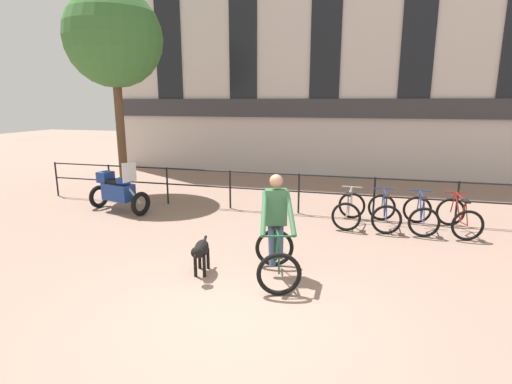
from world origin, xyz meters
The scene contains 11 objects.
ground_plane centered at (0.00, 0.00, 0.00)m, with size 60.00×60.00×0.00m, color #8E7060.
canal_railing centered at (0.00, 5.20, 0.71)m, with size 15.05×0.05×1.05m.
building_facade centered at (0.00, 10.99, 5.42)m, with size 18.00×0.72×10.89m.
cyclist_with_bike centered at (0.26, 1.29, 0.76)m, with size 0.98×1.31×1.70m.
dog centered at (-0.98, 1.02, 0.42)m, with size 0.32×0.90×0.60m.
parked_motorcycle centered at (-4.62, 4.13, 0.56)m, with size 1.80×1.03×1.35m.
parked_bicycle_near_lamp centered at (1.31, 4.54, 0.36)m, with size 0.75×1.16×0.86m.
parked_bicycle_mid_left centered at (2.10, 4.54, 0.36)m, with size 0.72×1.15×0.86m.
parked_bicycle_mid_right centered at (2.89, 4.54, 0.36)m, with size 0.68×1.12×0.86m.
parked_bicycle_far_end centered at (3.68, 4.54, 0.36)m, with size 0.80×1.19×0.86m.
tree_canalside_left centered at (-5.78, 6.18, 4.65)m, with size 2.87×2.87×6.11m.
Camera 1 is at (1.57, -4.80, 2.86)m, focal length 28.00 mm.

